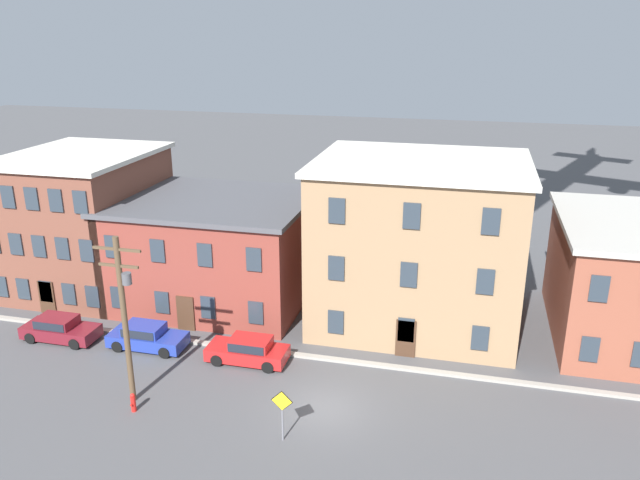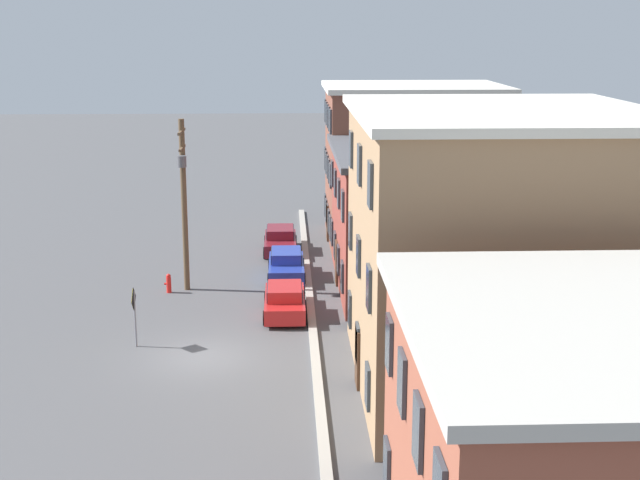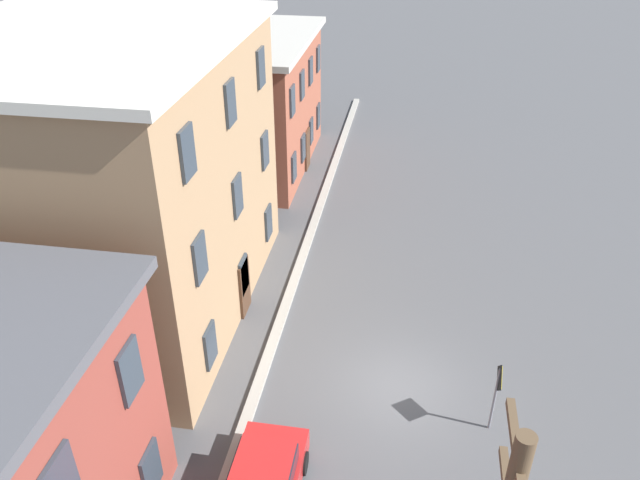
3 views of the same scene
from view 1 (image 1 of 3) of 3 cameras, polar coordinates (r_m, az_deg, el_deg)
name	(u,v)px [view 1 (image 1 of 3)]	position (r m, az deg, el deg)	size (l,w,h in m)	color
ground_plane	(325,408)	(31.07, 0.45, -15.14)	(200.00, 200.00, 0.00)	#4C4C4F
kerb_strip	(344,361)	(34.75, 2.22, -10.98)	(56.00, 0.36, 0.16)	#9E998E
apartment_corner	(87,220)	(45.99, -20.54, 1.72)	(8.80, 10.61, 9.41)	brown
apartment_midblock	(216,249)	(41.69, -9.51, -0.83)	(12.42, 10.24, 6.93)	brown
apartment_far	(418,242)	(38.09, 8.95, -0.19)	(12.36, 10.32, 10.10)	#9E7A56
car_maroon	(59,328)	(39.75, -22.72, -7.41)	(4.40, 1.92, 1.43)	maroon
car_blue	(146,336)	(37.18, -15.59, -8.43)	(4.40, 1.92, 1.43)	#233899
car_red	(249,349)	(34.67, -6.55, -9.90)	(4.40, 1.92, 1.43)	#B21E1E
caution_sign	(282,408)	(28.16, -3.49, -15.04)	(1.00, 0.08, 2.53)	slate
utility_pole	(125,312)	(30.69, -17.43, -6.29)	(2.40, 0.44, 8.49)	brown
fire_hydrant	(133,402)	(31.89, -16.71, -14.03)	(0.24, 0.34, 0.96)	red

